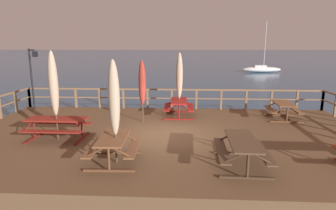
% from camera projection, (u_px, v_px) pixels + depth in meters
% --- Properties ---
extents(ground_plane, '(600.00, 600.00, 0.00)m').
position_uv_depth(ground_plane, '(167.00, 151.00, 10.85)').
color(ground_plane, navy).
extents(wooden_deck, '(16.04, 9.18, 0.70)m').
position_uv_depth(wooden_deck, '(167.00, 143.00, 10.78)').
color(wooden_deck, brown).
rests_on(wooden_deck, ground).
extents(railing_waterside_far, '(15.84, 0.10, 1.09)m').
position_uv_depth(railing_waterside_far, '(172.00, 96.00, 14.90)').
color(railing_waterside_far, brown).
rests_on(railing_waterside_far, wooden_deck).
extents(picnic_table_front_right, '(1.45, 2.04, 0.78)m').
position_uv_depth(picnic_table_front_right, '(242.00, 147.00, 7.79)').
color(picnic_table_front_right, brown).
rests_on(picnic_table_front_right, wooden_deck).
extents(picnic_table_mid_centre, '(1.42, 1.88, 0.78)m').
position_uv_depth(picnic_table_mid_centre, '(179.00, 105.00, 13.41)').
color(picnic_table_mid_centre, maroon).
rests_on(picnic_table_mid_centre, wooden_deck).
extents(picnic_table_back_left, '(2.15, 1.41, 0.78)m').
position_uv_depth(picnic_table_back_left, '(57.00, 124.00, 10.08)').
color(picnic_table_back_left, maroon).
rests_on(picnic_table_back_left, wooden_deck).
extents(picnic_table_back_right, '(1.46, 1.70, 0.78)m').
position_uv_depth(picnic_table_back_right, '(113.00, 144.00, 8.03)').
color(picnic_table_back_right, brown).
rests_on(picnic_table_back_right, wooden_deck).
extents(picnic_table_mid_left, '(1.52, 1.73, 0.78)m').
position_uv_depth(picnic_table_mid_left, '(283.00, 107.00, 12.83)').
color(picnic_table_mid_left, brown).
rests_on(picnic_table_mid_left, wooden_deck).
extents(patio_umbrella_tall_back_right, '(0.32, 0.32, 2.73)m').
position_uv_depth(patio_umbrella_tall_back_right, '(142.00, 83.00, 12.13)').
color(patio_umbrella_tall_back_right, '#4C3828').
rests_on(patio_umbrella_tall_back_right, wooden_deck).
extents(patio_umbrella_short_front, '(0.32, 0.32, 3.03)m').
position_uv_depth(patio_umbrella_short_front, '(179.00, 76.00, 13.14)').
color(patio_umbrella_short_front, '#4C3828').
rests_on(patio_umbrella_short_front, wooden_deck).
extents(patio_umbrella_short_back, '(0.32, 0.32, 3.18)m').
position_uv_depth(patio_umbrella_short_back, '(53.00, 84.00, 9.70)').
color(patio_umbrella_short_back, '#4C3828').
rests_on(patio_umbrella_short_back, wooden_deck).
extents(patio_umbrella_short_mid, '(0.32, 0.32, 2.98)m').
position_uv_depth(patio_umbrella_short_mid, '(114.00, 99.00, 7.72)').
color(patio_umbrella_short_mid, '#4C3828').
rests_on(patio_umbrella_short_mid, wooden_deck).
extents(lamp_post_hooked, '(0.61, 0.44, 3.20)m').
position_uv_depth(lamp_post_hooked, '(33.00, 70.00, 14.35)').
color(lamp_post_hooked, black).
rests_on(lamp_post_hooked, wooden_deck).
extents(sailboat_distant, '(6.10, 2.10, 7.72)m').
position_uv_depth(sailboat_distant, '(261.00, 69.00, 43.19)').
color(sailboat_distant, white).
rests_on(sailboat_distant, ground).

